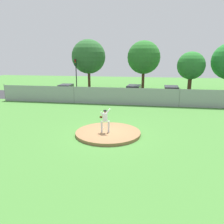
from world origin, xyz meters
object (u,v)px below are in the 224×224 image
(traffic_cone_orange, at_px, (80,98))
(parked_car_champagne, at_px, (66,91))
(baseball, at_px, (104,127))
(parked_car_charcoal, at_px, (134,92))
(parked_car_red, at_px, (171,93))
(traffic_light_near, at_px, (76,70))
(pitcher_youth, at_px, (105,119))

(traffic_cone_orange, bearing_deg, parked_car_champagne, 139.82)
(baseball, relative_size, traffic_cone_orange, 0.13)
(parked_car_charcoal, xyz_separation_m, parked_car_red, (4.74, -0.43, 0.01))
(baseball, bearing_deg, traffic_light_near, 114.27)
(pitcher_youth, bearing_deg, parked_car_red, 68.95)
(parked_car_red, relative_size, traffic_light_near, 0.95)
(parked_car_red, bearing_deg, baseball, -113.41)
(pitcher_youth, height_order, parked_car_champagne, pitcher_youth)
(baseball, distance_m, parked_car_champagne, 15.55)
(baseball, bearing_deg, pitcher_youth, -73.11)
(pitcher_youth, relative_size, baseball, 23.01)
(pitcher_youth, height_order, traffic_light_near, traffic_light_near)
(pitcher_youth, xyz_separation_m, parked_car_champagne, (-8.31, 14.27, -0.40))
(pitcher_youth, bearing_deg, traffic_light_near, 113.92)
(baseball, relative_size, parked_car_champagne, 0.02)
(baseball, xyz_separation_m, parked_car_red, (5.88, 13.58, 0.56))
(parked_car_charcoal, distance_m, traffic_light_near, 10.37)
(parked_car_red, bearing_deg, traffic_cone_orange, -167.17)
(pitcher_youth, distance_m, traffic_light_near, 20.80)
(traffic_light_near, bearing_deg, traffic_cone_orange, -68.09)
(parked_car_red, xyz_separation_m, traffic_light_near, (-13.98, 4.38, 2.57))
(parked_car_charcoal, relative_size, parked_car_champagne, 1.17)
(parked_car_champagne, xyz_separation_m, traffic_light_near, (-0.08, 4.64, 2.59))
(pitcher_youth, xyz_separation_m, parked_car_charcoal, (0.84, 14.96, -0.39))
(parked_car_red, bearing_deg, pitcher_youth, -111.05)
(traffic_light_near, bearing_deg, baseball, -65.73)
(pitcher_youth, distance_m, parked_car_champagne, 16.52)
(pitcher_youth, relative_size, parked_car_champagne, 0.41)
(parked_car_charcoal, bearing_deg, traffic_cone_orange, -155.19)
(baseball, bearing_deg, parked_car_red, 66.59)
(baseball, bearing_deg, parked_car_charcoal, 85.37)
(pitcher_youth, bearing_deg, traffic_cone_orange, 115.05)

